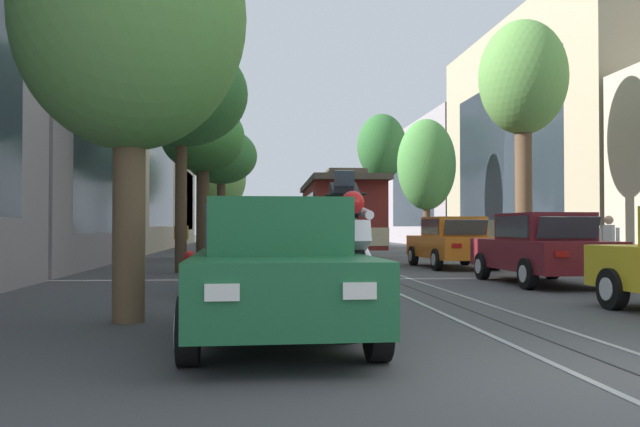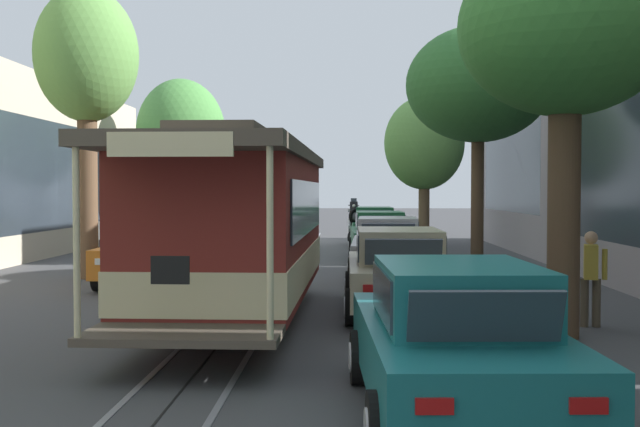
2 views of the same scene
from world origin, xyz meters
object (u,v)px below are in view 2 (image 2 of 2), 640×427
Objects in this scene: cable_car_trolley at (239,226)px; motorcycle_with_rider at (353,221)px; parked_car_orange_mid_right at (151,251)px; pedestrian_on_right_pavement at (105,236)px; parked_car_yellow_near_right at (222,227)px; street_tree_kerb_left_second at (478,86)px; street_tree_kerb_left_mid at (566,31)px; parked_car_teal_fifth_left at (455,340)px; pedestrian_on_left_pavement at (591,273)px; parked_car_silver_mid_left at (387,247)px; street_sign_post at (182,206)px; fire_hydrant at (419,243)px; street_tree_kerb_right_near at (181,134)px; parked_car_green_near_left at (373,226)px; parked_car_green_second_left at (379,235)px; street_tree_kerb_right_second at (87,61)px; parked_car_beige_fourth_left at (398,271)px; street_tree_kerb_left_near at (424,144)px; parked_car_maroon_second_right at (191,236)px.

motorcycle_with_rider is (-2.20, -17.94, -0.64)m from cable_car_trolley.
pedestrian_on_right_pavement is at bearing -60.07° from parked_car_orange_mid_right.
parked_car_yellow_near_right is at bearing -79.65° from cable_car_trolley.
street_tree_kerb_left_second is 0.71× the size of cable_car_trolley.
street_tree_kerb_left_mid is (-8.38, 18.51, 3.95)m from parked_car_yellow_near_right.
parked_car_teal_fifth_left is at bearing 118.71° from parked_car_orange_mid_right.
parked_car_teal_fifth_left is at bearing 59.92° from pedestrian_on_left_pavement.
parked_car_silver_mid_left is 1.61× the size of street_sign_post.
street_tree_kerb_right_near is at bearing -27.71° from fire_hydrant.
street_tree_kerb_left_mid is (-8.15, 6.47, 3.95)m from parked_car_orange_mid_right.
pedestrian_on_left_pavement is at bearing 148.13° from parked_car_orange_mid_right.
street_tree_kerb_right_near is 4.29× the size of pedestrian_on_left_pavement.
parked_car_green_near_left is 2.82× the size of pedestrian_on_right_pavement.
parked_car_green_near_left is 0.67× the size of street_tree_kerb_left_second.
parked_car_silver_mid_left is (0.02, 5.20, 0.00)m from parked_car_green_second_left.
parked_car_teal_fifth_left is 0.71× the size of street_tree_kerb_left_mid.
parked_car_green_near_left is 15.05m from street_tree_kerb_right_second.
fire_hydrant is (-9.95, -3.54, -0.45)m from pedestrian_on_right_pavement.
street_tree_kerb_right_second is at bearing -56.46° from parked_car_teal_fifth_left.
parked_car_beige_fourth_left is 0.67× the size of street_tree_kerb_left_second.
street_tree_kerb_left_near is 9.67m from street_sign_post.
pedestrian_on_left_pavement reaches higher than parked_car_silver_mid_left.
parked_car_silver_mid_left is at bearing -89.92° from parked_car_teal_fifth_left.
parked_car_beige_fourth_left is 19.44m from street_tree_kerb_right_near.
street_sign_post is at bearing -81.78° from parked_car_orange_mid_right.
street_tree_kerb_left_near is at bearing -99.04° from fire_hydrant.
street_tree_kerb_right_near is at bearing -75.20° from parked_car_maroon_second_right.
cable_car_trolley reaches higher than parked_car_orange_mid_right.
pedestrian_on_right_pavement is at bearing 32.91° from street_tree_kerb_left_near.
motorcycle_with_rider is at bearing -65.10° from fire_hydrant.
street_tree_kerb_right_near is (7.97, -11.63, 3.84)m from parked_car_silver_mid_left.
street_tree_kerb_left_mid reaches higher than street_sign_post.
street_sign_post reaches higher than parked_car_teal_fifth_left.
street_sign_post is at bearing -12.72° from fire_hydrant.
parked_car_green_second_left and parked_car_maroon_second_right have the same top height.
street_tree_kerb_right_second is (9.74, 10.32, 1.54)m from street_tree_kerb_left_near.
street_tree_kerb_left_second reaches higher than parked_car_green_second_left.
motorcycle_with_rider reaches higher than parked_car_green_second_left.
street_tree_kerb_left_second reaches higher than parked_car_green_near_left.
parked_car_beige_fourth_left is 17.23m from motorcycle_with_rider.
street_tree_kerb_right_second reaches higher than parked_car_yellow_near_right.
motorcycle_with_rider is (0.65, -17.21, 0.22)m from parked_car_beige_fourth_left.
parked_car_yellow_near_right is at bearing 9.30° from motorcycle_with_rider.
street_tree_kerb_right_second reaches higher than pedestrian_on_right_pavement.
parked_car_green_near_left is 12.50m from street_tree_kerb_left_second.
street_tree_kerb_right_near is (8.03, -0.13, 3.84)m from parked_car_green_near_left.
motorcycle_with_rider is at bearing -88.10° from parked_car_teal_fifth_left.
pedestrian_on_left_pavement is at bearing 113.54° from parked_car_silver_mid_left.
parked_car_teal_fifth_left is 25.38m from street_tree_kerb_right_near.
street_tree_kerb_left_mid is 0.68× the size of cable_car_trolley.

